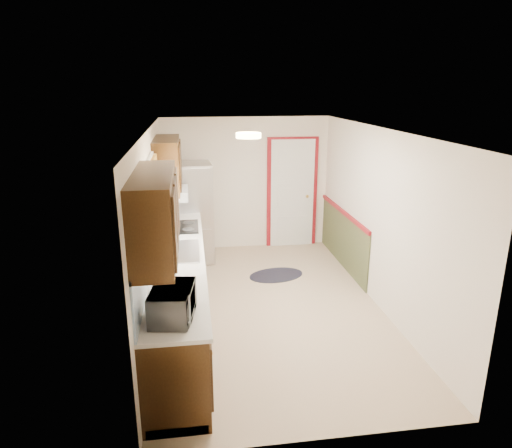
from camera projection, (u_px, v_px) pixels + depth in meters
name	position (u px, v px, depth m)	size (l,w,h in m)	color
room_shell	(270.00, 223.00, 5.94)	(3.20, 5.20, 2.52)	tan
kitchen_run	(175.00, 265.00, 5.61)	(0.63, 4.00, 2.20)	#321C0B
back_wall_trim	(303.00, 202.00, 8.26)	(1.12, 2.30, 2.08)	maroon
ceiling_fixture	(248.00, 135.00, 5.38)	(0.30, 0.30, 0.06)	#FFD88C
microwave	(172.00, 300.00, 4.01)	(0.52, 0.29, 0.36)	white
refrigerator	(191.00, 213.00, 7.75)	(0.75, 0.74, 1.70)	#B7B7BC
rug	(276.00, 275.00, 7.32)	(0.89, 0.57, 0.01)	black
cooktop	(179.00, 227.00, 6.63)	(0.54, 0.65, 0.02)	black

